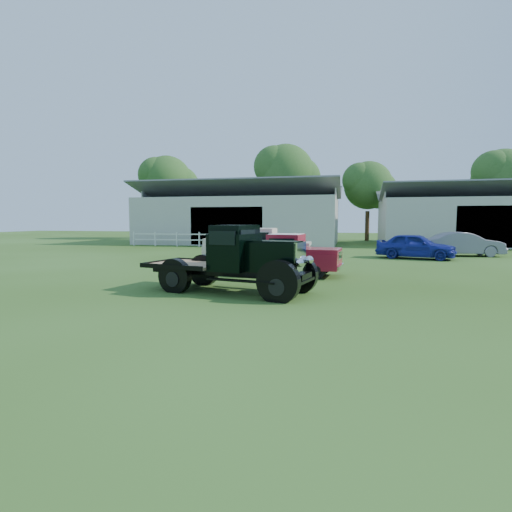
% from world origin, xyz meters
% --- Properties ---
extents(ground, '(120.00, 120.00, 0.00)m').
position_xyz_m(ground, '(0.00, 0.00, 0.00)').
color(ground, '#2B480F').
extents(shed_left, '(18.80, 10.20, 5.60)m').
position_xyz_m(shed_left, '(-7.00, 26.00, 2.80)').
color(shed_left, '#9D9B8A').
rests_on(shed_left, ground).
extents(shed_right, '(16.80, 9.20, 5.20)m').
position_xyz_m(shed_right, '(14.00, 27.00, 2.60)').
color(shed_right, '#9D9B8A').
rests_on(shed_right, ground).
extents(fence_rail, '(14.20, 0.16, 1.20)m').
position_xyz_m(fence_rail, '(-8.00, 20.00, 0.60)').
color(fence_rail, white).
rests_on(fence_rail, ground).
extents(tree_a, '(6.30, 6.30, 10.50)m').
position_xyz_m(tree_a, '(-18.00, 33.00, 5.25)').
color(tree_a, '#1D4113').
rests_on(tree_a, ground).
extents(tree_b, '(6.90, 6.90, 11.50)m').
position_xyz_m(tree_b, '(-4.00, 34.00, 5.75)').
color(tree_b, '#1D4113').
rests_on(tree_b, ground).
extents(tree_c, '(5.40, 5.40, 9.00)m').
position_xyz_m(tree_c, '(5.00, 33.00, 4.50)').
color(tree_c, '#1D4113').
rests_on(tree_c, ground).
extents(tree_d, '(6.00, 6.00, 10.00)m').
position_xyz_m(tree_d, '(18.00, 34.00, 5.00)').
color(tree_d, '#1D4113').
rests_on(tree_d, ground).
extents(vintage_flatbed, '(5.48, 3.07, 2.05)m').
position_xyz_m(vintage_flatbed, '(-0.37, 0.43, 1.02)').
color(vintage_flatbed, black).
rests_on(vintage_flatbed, ground).
extents(red_pickup, '(4.72, 2.18, 1.67)m').
position_xyz_m(red_pickup, '(0.58, 4.55, 0.83)').
color(red_pickup, '#A4192D').
rests_on(red_pickup, ground).
extents(white_pickup, '(4.96, 2.07, 1.80)m').
position_xyz_m(white_pickup, '(-0.90, 6.30, 0.90)').
color(white_pickup, beige).
rests_on(white_pickup, ground).
extents(misc_car_blue, '(4.58, 2.88, 1.45)m').
position_xyz_m(misc_car_blue, '(6.81, 12.94, 0.73)').
color(misc_car_blue, navy).
rests_on(misc_car_blue, ground).
extents(misc_car_grey, '(4.59, 2.09, 1.46)m').
position_xyz_m(misc_car_grey, '(9.94, 15.36, 0.73)').
color(misc_car_grey, slate).
rests_on(misc_car_grey, ground).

